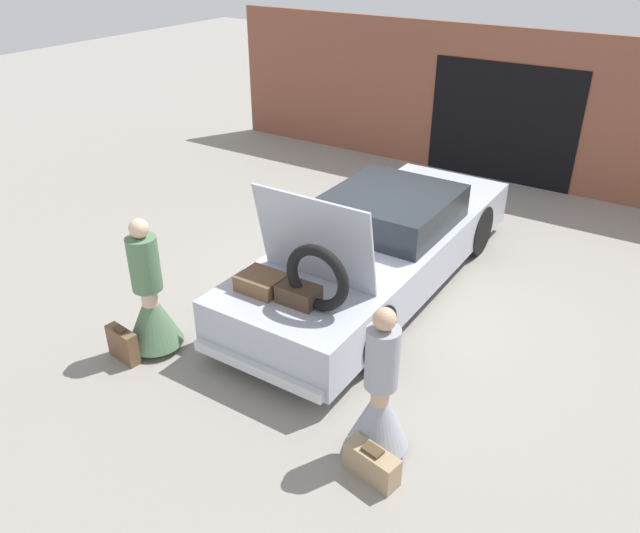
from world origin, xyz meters
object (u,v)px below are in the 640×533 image
person_right (380,403)px  suitcase_beside_left_person (123,344)px  car (379,246)px  person_left (151,305)px  suitcase_beside_right_person (372,464)px

person_right → suitcase_beside_left_person: bearing=94.7°
person_right → suitcase_beside_left_person: 3.13m
car → person_left: 3.09m
car → suitcase_beside_left_person: car is taller
car → suitcase_beside_right_person: 3.47m
car → suitcase_beside_right_person: (1.60, -3.06, -0.43)m
person_right → car: bearing=26.6°
car → person_right: 3.10m
person_left → suitcase_beside_left_person: size_ratio=3.74×
person_right → person_left: bearing=88.0°
person_left → suitcase_beside_right_person: person_left is taller
suitcase_beside_right_person → car: bearing=117.6°
suitcase_beside_left_person → suitcase_beside_right_person: suitcase_beside_left_person is taller
person_left → person_right: person_left is taller
suitcase_beside_left_person → person_left: bearing=69.7°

